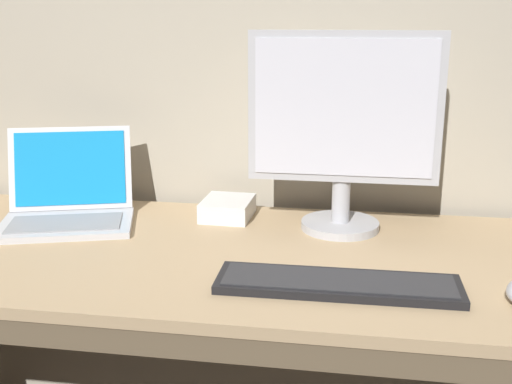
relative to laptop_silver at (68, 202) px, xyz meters
name	(u,v)px	position (x,y,z in m)	size (l,w,h in m)	color
desk	(205,346)	(0.39, -0.15, -0.29)	(1.77, 0.69, 0.77)	tan
laptop_silver	(68,202)	(0.00, 0.00, 0.00)	(0.39, 0.36, 0.23)	silver
external_monitor	(344,127)	(0.69, 0.04, 0.20)	(0.45, 0.19, 0.48)	#B7B7BC
wired_keyboard	(338,284)	(0.70, -0.30, -0.04)	(0.47, 0.14, 0.02)	black
external_drive_box	(228,208)	(0.39, 0.10, -0.03)	(0.12, 0.14, 0.05)	silver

